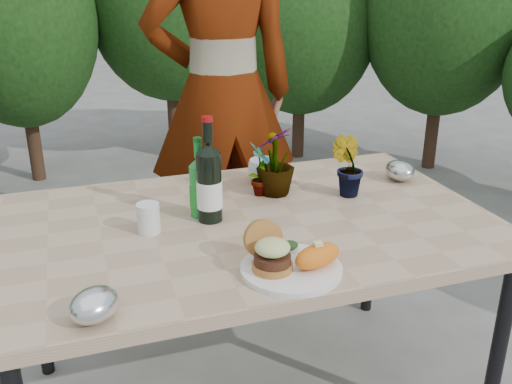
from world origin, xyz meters
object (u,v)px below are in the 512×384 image
object	(u,v)px
patio_table	(248,236)
person	(222,94)
dinner_plate	(291,269)
wine_bottle	(209,183)

from	to	relation	value
patio_table	person	bearing A→B (deg)	79.98
dinner_plate	person	world-z (taller)	person
patio_table	person	distance (m)	0.94
patio_table	dinner_plate	distance (m)	0.36
dinner_plate	wine_bottle	size ratio (longest dim) A/B	0.80
patio_table	wine_bottle	size ratio (longest dim) A/B	4.60
dinner_plate	person	xyz separation A→B (m)	(0.15, 1.24, 0.22)
patio_table	dinner_plate	size ratio (longest dim) A/B	5.71
wine_bottle	person	xyz separation A→B (m)	(0.27, 0.84, 0.10)
patio_table	wine_bottle	world-z (taller)	wine_bottle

